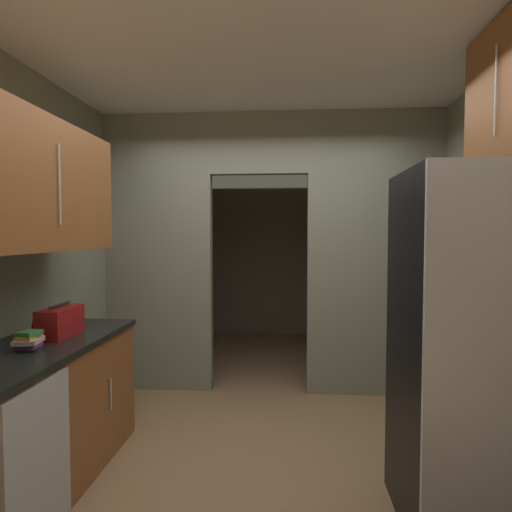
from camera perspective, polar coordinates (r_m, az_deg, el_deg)
The scene contains 10 objects.
ground at distance 3.27m, azimuth 0.42°, elevation -25.70°, with size 20.00×20.00×0.00m, color #93704C.
kitchen_overhead_slab at distance 3.54m, azimuth 0.99°, elevation 22.80°, with size 3.70×7.00×0.06m, color silver.
kitchen_partition at distance 4.38m, azimuth 2.23°, elevation 1.43°, with size 3.30×0.12×2.74m.
adjoining_room_shell at distance 6.19m, azimuth 2.59°, elevation 1.02°, with size 3.30×2.66×2.74m.
refrigerator at distance 2.67m, azimuth 27.00°, elevation -10.80°, with size 0.83×0.80×1.89m.
lower_cabinet_run at distance 3.16m, azimuth -26.36°, elevation -18.15°, with size 0.63×1.73×0.89m.
dishwasher at distance 2.64m, azimuth -25.99°, elevation -23.18°, with size 0.02×0.56×0.83m.
upper_cabinet_counterside at distance 2.97m, azimuth -26.95°, elevation 8.13°, with size 0.36×1.56×0.79m.
boombox at distance 3.21m, azimuth -23.80°, elevation -7.71°, with size 0.17×0.36×0.22m.
book_stack at distance 2.93m, azimuth -27.07°, elevation -9.61°, with size 0.15×0.18×0.11m.
Camera 1 is at (0.20, -2.87, 1.56)m, focal length 31.26 mm.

